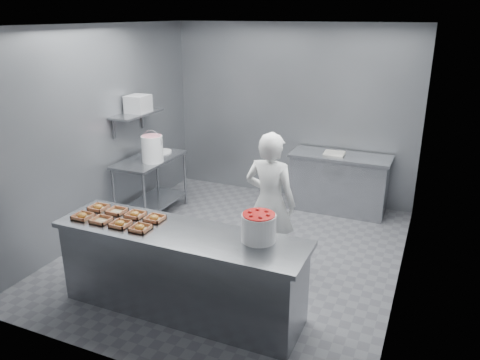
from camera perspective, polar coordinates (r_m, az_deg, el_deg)
name	(u,v)px	position (r m, az deg, el deg)	size (l,w,h in m)	color
floor	(235,252)	(6.13, -0.57, -8.77)	(4.50, 4.50, 0.00)	#4C4C51
ceiling	(234,25)	(5.39, -0.68, 18.41)	(4.50, 4.50, 0.00)	white
wall_back	(292,113)	(7.65, 6.34, 8.11)	(4.00, 0.04, 2.80)	slate
wall_left	(100,132)	(6.64, -16.66, 5.63)	(0.04, 4.50, 2.80)	slate
wall_right	(411,169)	(5.15, 20.15, 1.28)	(0.04, 4.50, 2.80)	slate
service_counter	(181,271)	(4.86, -7.20, -10.96)	(2.60, 0.70, 0.90)	slate
prep_table	(151,178)	(7.12, -10.81, 0.24)	(0.60, 1.20, 0.90)	slate
back_counter	(339,183)	(7.37, 11.92, -0.32)	(1.50, 0.60, 0.90)	slate
wall_shelf	(137,114)	(6.96, -12.48, 7.88)	(0.35, 0.90, 0.03)	slate
tray_0	(83,216)	(5.16, -18.64, -4.18)	(0.19, 0.18, 0.06)	tan
tray_1	(101,220)	(5.01, -16.55, -4.71)	(0.19, 0.18, 0.04)	tan
tray_2	(120,224)	(4.87, -14.39, -5.19)	(0.19, 0.18, 0.06)	tan
tray_3	(140,228)	(4.73, -12.07, -5.73)	(0.19, 0.18, 0.06)	tan
tray_4	(99,207)	(5.33, -16.86, -3.20)	(0.19, 0.18, 0.06)	tan
tray_5	(117,211)	(5.19, -14.79, -3.68)	(0.19, 0.18, 0.04)	tan
tray_6	(135,214)	(5.05, -12.66, -4.11)	(0.19, 0.18, 0.06)	tan
tray_7	(154,218)	(4.92, -10.38, -4.60)	(0.19, 0.18, 0.06)	tan
worker	(270,203)	(5.44, 3.68, -2.79)	(0.62, 0.40, 1.69)	silver
strawberry_tub	(259,226)	(4.38, 2.29, -5.66)	(0.33, 0.33, 0.27)	white
glaze_bucket	(152,148)	(6.80, -10.64, 3.83)	(0.32, 0.30, 0.46)	white
bucket_lid	(161,152)	(7.30, -9.56, 3.45)	(0.31, 0.31, 0.02)	white
rag	(158,154)	(7.19, -9.91, 3.15)	(0.14, 0.12, 0.02)	#CCB28C
appliance	(138,104)	(6.98, -12.31, 9.07)	(0.29, 0.33, 0.24)	gray
paper_stack	(334,153)	(7.24, 11.44, 3.24)	(0.30, 0.22, 0.04)	silver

